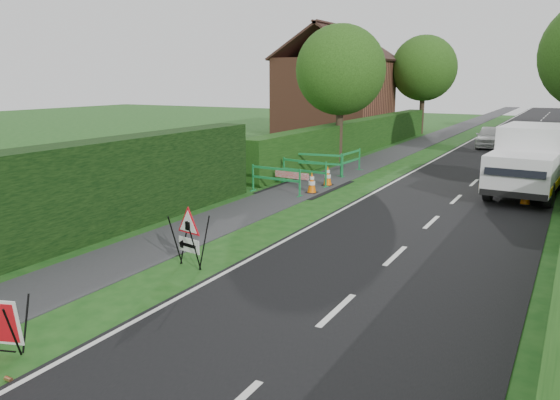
% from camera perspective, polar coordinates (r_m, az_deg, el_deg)
% --- Properties ---
extents(ground, '(120.00, 120.00, 0.00)m').
position_cam_1_polar(ground, '(10.41, -9.30, -10.64)').
color(ground, '#174714').
rests_on(ground, ground).
extents(road_surface, '(6.00, 90.00, 0.02)m').
position_cam_1_polar(road_surface, '(42.81, 24.08, 6.02)').
color(road_surface, black).
rests_on(road_surface, ground).
extents(footpath, '(2.00, 90.00, 0.02)m').
position_cam_1_polar(footpath, '(43.61, 16.84, 6.67)').
color(footpath, '#2D2D30').
rests_on(footpath, ground).
extents(hedge_west_near, '(1.10, 18.00, 2.50)m').
position_cam_1_polar(hedge_west_near, '(13.90, -25.88, -5.78)').
color(hedge_west_near, black).
rests_on(hedge_west_near, ground).
extents(hedge_west_far, '(1.00, 24.00, 1.80)m').
position_cam_1_polar(hedge_west_far, '(31.72, 8.26, 5.05)').
color(hedge_west_far, '#14380F').
rests_on(hedge_west_far, ground).
extents(house_west, '(7.50, 7.40, 7.88)m').
position_cam_1_polar(house_west, '(40.76, 5.74, 10.84)').
color(house_west, brown).
rests_on(house_west, ground).
extents(tree_nw, '(4.40, 4.40, 6.70)m').
position_cam_1_polar(tree_nw, '(27.59, 6.35, 13.33)').
color(tree_nw, '#2D2116').
rests_on(tree_nw, ground).
extents(tree_fw, '(4.80, 4.80, 7.24)m').
position_cam_1_polar(tree_fw, '(42.81, 14.82, 13.16)').
color(tree_fw, '#2D2116').
rests_on(tree_fw, ground).
extents(triangle_sign, '(0.93, 0.93, 1.16)m').
position_cam_1_polar(triangle_sign, '(12.04, -9.64, -3.35)').
color(triangle_sign, black).
rests_on(triangle_sign, ground).
extents(works_van, '(2.43, 5.46, 2.43)m').
position_cam_1_polar(works_van, '(21.33, 24.61, 3.92)').
color(works_van, silver).
rests_on(works_van, ground).
extents(traffic_cone_0, '(0.38, 0.38, 0.79)m').
position_cam_1_polar(traffic_cone_0, '(19.69, 24.31, 0.66)').
color(traffic_cone_0, black).
rests_on(traffic_cone_0, ground).
extents(traffic_cone_1, '(0.38, 0.38, 0.79)m').
position_cam_1_polar(traffic_cone_1, '(21.39, 25.18, 1.45)').
color(traffic_cone_1, black).
rests_on(traffic_cone_1, ground).
extents(traffic_cone_2, '(0.38, 0.38, 0.79)m').
position_cam_1_polar(traffic_cone_2, '(23.05, 26.61, 2.03)').
color(traffic_cone_2, black).
rests_on(traffic_cone_2, ground).
extents(traffic_cone_3, '(0.38, 0.38, 0.79)m').
position_cam_1_polar(traffic_cone_3, '(19.80, 3.34, 1.83)').
color(traffic_cone_3, black).
rests_on(traffic_cone_3, ground).
extents(traffic_cone_4, '(0.38, 0.38, 0.79)m').
position_cam_1_polar(traffic_cone_4, '(21.25, 5.00, 2.54)').
color(traffic_cone_4, black).
rests_on(traffic_cone_4, ground).
extents(ped_barrier_0, '(2.08, 0.48, 1.00)m').
position_cam_1_polar(ped_barrier_0, '(19.61, -0.45, 2.45)').
color(ped_barrier_0, '#18853E').
rests_on(ped_barrier_0, ground).
extents(ped_barrier_1, '(2.09, 0.65, 1.00)m').
position_cam_1_polar(ped_barrier_1, '(21.37, 2.56, 3.28)').
color(ped_barrier_1, '#18853E').
rests_on(ped_barrier_1, ground).
extents(ped_barrier_2, '(2.09, 0.67, 1.00)m').
position_cam_1_polar(ped_barrier_2, '(23.28, 4.16, 4.02)').
color(ped_barrier_2, '#18853E').
rests_on(ped_barrier_2, ground).
extents(ped_barrier_3, '(0.42, 2.07, 1.00)m').
position_cam_1_polar(ped_barrier_3, '(24.12, 7.39, 4.25)').
color(ped_barrier_3, '#18853E').
rests_on(ped_barrier_3, ground).
extents(redwhite_plank, '(1.50, 0.17, 0.25)m').
position_cam_1_polar(redwhite_plank, '(21.07, 1.23, 1.41)').
color(redwhite_plank, red).
rests_on(redwhite_plank, ground).
extents(litter_can, '(0.12, 0.07, 0.07)m').
position_cam_1_polar(litter_can, '(8.74, -26.49, -16.61)').
color(litter_can, '#BF7F4C').
rests_on(litter_can, ground).
extents(hatchback_car, '(1.97, 3.96, 1.30)m').
position_cam_1_polar(hatchback_car, '(35.53, 21.06, 6.19)').
color(hatchback_car, silver).
rests_on(hatchback_car, ground).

